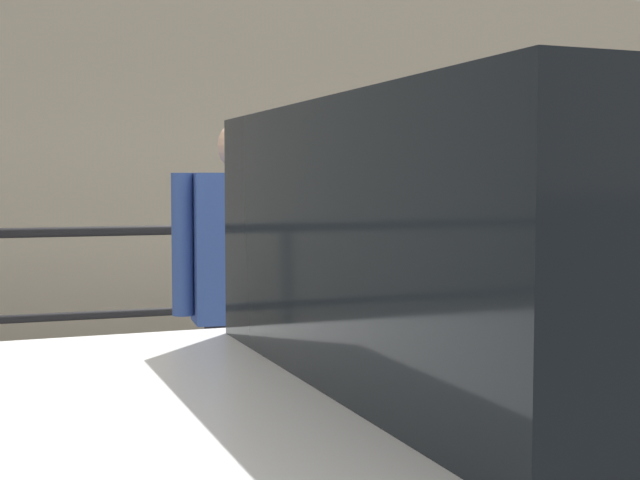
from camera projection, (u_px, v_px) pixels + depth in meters
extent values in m
cube|color=gray|center=(350.00, 458.00, 4.87)|extent=(36.00, 2.40, 0.15)
cylinder|color=slate|center=(379.00, 381.00, 3.92)|extent=(0.07, 0.07, 1.11)
cylinder|color=black|center=(380.00, 217.00, 3.88)|extent=(0.18, 0.18, 0.32)
sphere|color=silver|center=(380.00, 172.00, 3.86)|extent=(0.18, 0.18, 0.18)
cube|color=black|center=(391.00, 201.00, 3.79)|extent=(0.10, 0.02, 0.07)
cube|color=yellow|center=(390.00, 232.00, 3.79)|extent=(0.11, 0.02, 0.09)
cylinder|color=black|center=(223.00, 419.00, 3.81)|extent=(0.15, 0.15, 0.84)
cylinder|color=black|center=(269.00, 416.00, 3.86)|extent=(0.15, 0.15, 0.84)
cube|color=#2D478C|center=(245.00, 247.00, 3.79)|extent=(0.45, 0.25, 0.63)
sphere|color=tan|center=(244.00, 146.00, 3.76)|extent=(0.23, 0.23, 0.23)
cylinder|color=#2D478C|center=(183.00, 244.00, 3.72)|extent=(0.09, 0.09, 0.59)
cylinder|color=#2D478C|center=(298.00, 226.00, 3.97)|extent=(0.11, 0.37, 0.56)
cylinder|color=black|center=(291.00, 228.00, 5.79)|extent=(24.00, 0.06, 0.06)
cylinder|color=black|center=(292.00, 306.00, 5.82)|extent=(24.00, 0.05, 0.05)
cylinder|color=black|center=(292.00, 314.00, 5.83)|extent=(0.06, 0.06, 1.13)
cylinder|color=black|center=(601.00, 298.00, 6.61)|extent=(0.06, 0.06, 1.13)
cube|color=#ADA38E|center=(229.00, 175.00, 7.40)|extent=(32.00, 0.50, 3.25)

